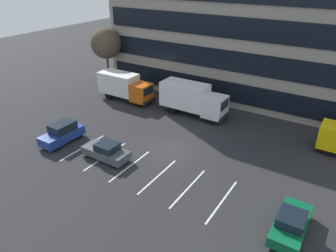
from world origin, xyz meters
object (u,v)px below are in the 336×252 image
object	(u,v)px
box_truck_white	(192,98)
sedan_charcoal	(106,151)
sedan_forest	(291,224)
box_truck_orange	(124,86)
suv_navy	(62,133)
bare_tree	(106,43)

from	to	relation	value
box_truck_white	sedan_charcoal	xyz separation A→B (m)	(-1.85, -12.08, -1.26)
sedan_charcoal	sedan_forest	distance (m)	15.65
sedan_charcoal	sedan_forest	xyz separation A→B (m)	(15.65, -0.28, 0.02)
box_truck_white	box_truck_orange	world-z (taller)	box_truck_white
suv_navy	box_truck_white	bearing A→B (deg)	58.56
box_truck_white	sedan_charcoal	distance (m)	12.29
sedan_charcoal	suv_navy	bearing A→B (deg)	-179.84
box_truck_white	suv_navy	xyz separation A→B (m)	(-7.40, -12.10, -1.06)
box_truck_white	bare_tree	bearing A→B (deg)	168.98
box_truck_white	sedan_charcoal	size ratio (longest dim) A/B	1.78
box_truck_white	bare_tree	size ratio (longest dim) A/B	0.97
box_truck_white	sedan_forest	size ratio (longest dim) A/B	1.73
box_truck_orange	box_truck_white	bearing A→B (deg)	4.08
sedan_charcoal	sedan_forest	world-z (taller)	sedan_forest
box_truck_white	sedan_forest	xyz separation A→B (m)	(13.80, -12.36, -1.24)
box_truck_white	sedan_forest	world-z (taller)	box_truck_white
box_truck_orange	sedan_forest	xyz separation A→B (m)	(22.95, -11.71, -1.12)
box_truck_white	suv_navy	size ratio (longest dim) A/B	1.79
box_truck_white	box_truck_orange	xyz separation A→B (m)	(-9.15, -0.65, -0.12)
sedan_forest	box_truck_orange	bearing A→B (deg)	152.97
box_truck_orange	bare_tree	size ratio (longest dim) A/B	0.91
sedan_forest	suv_navy	size ratio (longest dim) A/B	1.03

